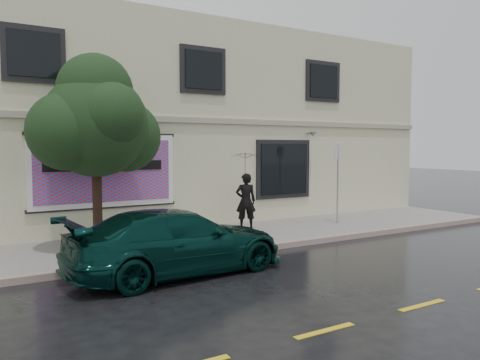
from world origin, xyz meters
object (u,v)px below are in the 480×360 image
car (178,241)px  street_tree (96,125)px  fire_hydrant (206,235)px  pedestrian (246,201)px

car → street_tree: size_ratio=1.08×
car → fire_hydrant: bearing=-51.3°
pedestrian → car: bearing=64.4°
street_tree → fire_hydrant: street_tree is taller
car → street_tree: (-0.98, 2.89, 2.58)m
street_tree → pedestrian: bearing=5.0°
car → street_tree: bearing=14.2°
fire_hydrant → street_tree: bearing=132.3°
pedestrian → fire_hydrant: size_ratio=2.32×
pedestrian → street_tree: bearing=28.0°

